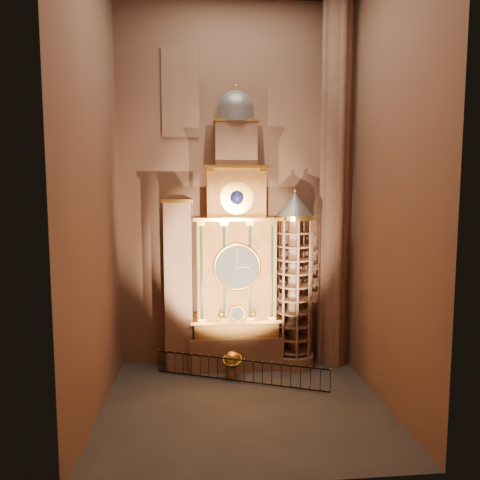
{
  "coord_description": "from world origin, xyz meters",
  "views": [
    {
      "loc": [
        -2.1,
        -20.31,
        10.34
      ],
      "look_at": [
        0.08,
        3.0,
        7.97
      ],
      "focal_mm": 32.0,
      "sensor_mm": 36.0,
      "label": 1
    }
  ],
  "objects": [
    {
      "name": "gothic_pier",
      "position": [
        6.1,
        5.0,
        11.0
      ],
      "size": [
        2.04,
        2.04,
        22.0
      ],
      "color": "#8C634C",
      "rests_on": "floor"
    },
    {
      "name": "stained_glass_window",
      "position": [
        -3.2,
        5.92,
        16.5
      ],
      "size": [
        2.2,
        0.14,
        5.2
      ],
      "color": "navy",
      "rests_on": "wall_back"
    },
    {
      "name": "floor",
      "position": [
        0.0,
        0.0,
        0.0
      ],
      "size": [
        14.0,
        14.0,
        0.0
      ],
      "primitive_type": "plane",
      "color": "#383330",
      "rests_on": "ground"
    },
    {
      "name": "wall_right",
      "position": [
        7.0,
        0.0,
        11.0
      ],
      "size": [
        0.0,
        22.0,
        22.0
      ],
      "primitive_type": "plane",
      "rotation": [
        1.57,
        0.0,
        -1.57
      ],
      "color": "#886149",
      "rests_on": "floor"
    },
    {
      "name": "stair_turret",
      "position": [
        3.5,
        4.7,
        5.27
      ],
      "size": [
        2.5,
        2.5,
        10.8
      ],
      "color": "#8C634C",
      "rests_on": "floor"
    },
    {
      "name": "portrait_tower",
      "position": [
        -3.4,
        4.98,
        5.15
      ],
      "size": [
        1.8,
        1.6,
        10.2
      ],
      "color": "#8C634C",
      "rests_on": "floor"
    },
    {
      "name": "celestial_globe",
      "position": [
        -0.35,
        3.15,
        0.95
      ],
      "size": [
        1.32,
        1.28,
        1.59
      ],
      "color": "#8C634C",
      "rests_on": "floor"
    },
    {
      "name": "iron_railing",
      "position": [
        0.01,
        2.51,
        0.7
      ],
      "size": [
        9.25,
        3.68,
        1.28
      ],
      "color": "black",
      "rests_on": "floor"
    },
    {
      "name": "wall_left",
      "position": [
        -7.0,
        0.0,
        11.0
      ],
      "size": [
        0.0,
        22.0,
        22.0
      ],
      "primitive_type": "plane",
      "rotation": [
        1.57,
        0.0,
        1.57
      ],
      "color": "#886149",
      "rests_on": "floor"
    },
    {
      "name": "wall_back",
      "position": [
        0.0,
        6.0,
        11.0
      ],
      "size": [
        22.0,
        0.0,
        22.0
      ],
      "primitive_type": "plane",
      "rotation": [
        1.57,
        0.0,
        0.0
      ],
      "color": "#886149",
      "rests_on": "floor"
    },
    {
      "name": "astronomical_clock",
      "position": [
        0.0,
        4.96,
        6.68
      ],
      "size": [
        5.6,
        2.41,
        16.7
      ],
      "color": "#8C634C",
      "rests_on": "floor"
    }
  ]
}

